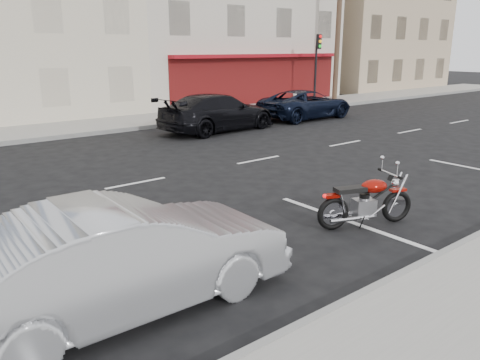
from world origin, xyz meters
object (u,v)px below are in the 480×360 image
(fire_hydrant, at_px, (295,98))
(motorcycle, at_px, (398,199))
(car_far, at_px, (218,112))
(suv_far, at_px, (306,104))
(utility_pole, at_px, (339,21))
(sedan_silver, at_px, (124,257))
(traffic_light, at_px, (317,60))

(fire_hydrant, height_order, motorcycle, motorcycle)
(motorcycle, bearing_deg, car_far, 93.11)
(fire_hydrant, bearing_deg, car_far, -155.34)
(suv_far, bearing_deg, utility_pole, -61.08)
(suv_far, xyz_separation_m, car_far, (-5.23, -0.20, 0.07))
(car_far, bearing_deg, suv_far, -93.56)
(fire_hydrant, distance_m, car_far, 8.77)
(fire_hydrant, relative_size, sedan_silver, 0.17)
(fire_hydrant, relative_size, motorcycle, 0.38)
(sedan_silver, bearing_deg, suv_far, -52.68)
(utility_pole, relative_size, fire_hydrant, 12.50)
(suv_far, relative_size, car_far, 0.94)
(sedan_silver, height_order, suv_far, sedan_silver)
(sedan_silver, xyz_separation_m, suv_far, (13.98, 10.26, -0.05))
(utility_pole, xyz_separation_m, fire_hydrant, (-3.50, -0.10, -4.21))
(utility_pole, height_order, sedan_silver, utility_pole)
(motorcycle, bearing_deg, fire_hydrant, 72.05)
(traffic_light, relative_size, motorcycle, 2.02)
(traffic_light, distance_m, fire_hydrant, 2.53)
(sedan_silver, relative_size, suv_far, 0.90)
(traffic_light, bearing_deg, sedan_silver, -143.36)
(sedan_silver, xyz_separation_m, car_far, (8.74, 10.06, 0.03))
(fire_hydrant, distance_m, sedan_silver, 21.62)
(sedan_silver, bearing_deg, fire_hydrant, -49.58)
(motorcycle, xyz_separation_m, car_far, (3.32, 10.39, 0.29))
(motorcycle, distance_m, car_far, 10.91)
(traffic_light, relative_size, suv_far, 0.79)
(motorcycle, distance_m, sedan_silver, 5.44)
(traffic_light, bearing_deg, suv_far, -142.14)
(motorcycle, bearing_deg, sedan_silver, -162.70)
(fire_hydrant, xyz_separation_m, sedan_silver, (-16.71, -13.72, 0.18))
(utility_pole, xyz_separation_m, car_far, (-11.47, -3.76, -4.00))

